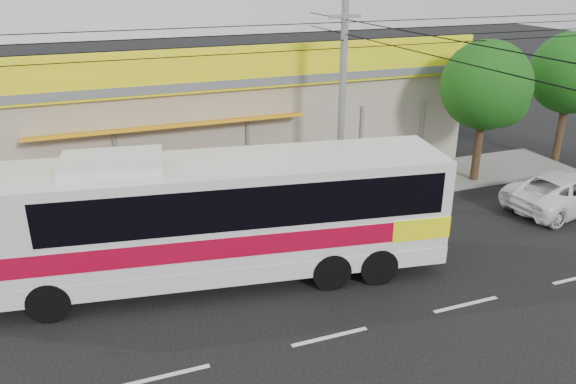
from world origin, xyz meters
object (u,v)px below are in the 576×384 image
tree_near (489,88)px  coach_bus (225,211)px  white_car (567,192)px  motorbike_red (148,210)px  tree_far (574,76)px  utility_pole (344,34)px

tree_near → coach_bus: bearing=-162.1°
white_car → tree_near: tree_near is taller
motorbike_red → tree_far: bearing=-100.5°
coach_bus → tree_near: (11.70, 3.78, 1.85)m
utility_pole → tree_far: bearing=4.5°
white_car → utility_pole: bearing=59.5°
coach_bus → utility_pole: bearing=43.8°
white_car → utility_pole: size_ratio=0.15×
coach_bus → utility_pole: utility_pole is taller
white_car → tree_near: bearing=13.8°
coach_bus → white_car: bearing=10.4°
tree_near → white_car: bearing=-69.3°
utility_pole → tree_far: 11.87m
white_car → motorbike_red: bearing=68.4°
tree_near → tree_far: size_ratio=1.00×
motorbike_red → tree_far: 18.89m
white_car → utility_pole: utility_pole is taller
utility_pole → coach_bus: bearing=-144.9°
motorbike_red → utility_pole: size_ratio=0.05×
coach_bus → tree_far: 17.64m
coach_bus → utility_pole: 7.72m
white_car → tree_far: bearing=-49.5°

